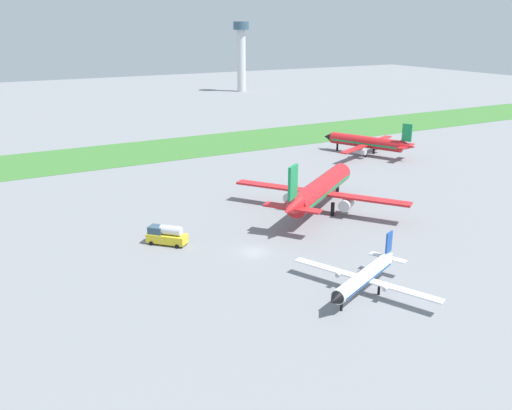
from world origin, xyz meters
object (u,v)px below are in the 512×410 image
Objects in this scene: airplane_foreground_turboprop at (364,277)px; control_tower at (241,51)px; airplane_midfield_jet at (320,189)px; airplane_parked_jet_far at (367,142)px; fuel_truck_near_gate at (166,235)px.

control_tower is (90.39, 209.03, 18.32)m from airplane_foreground_turboprop.
airplane_midfield_jet reaches higher than airplane_parked_jet_far.
fuel_truck_near_gate is at bearing -120.83° from control_tower.
airplane_parked_jet_far is at bearing 4.64° from airplane_midfield_jet.
airplane_midfield_jet reaches higher than fuel_truck_near_gate.
control_tower is (37.68, 146.30, 17.15)m from airplane_parked_jet_far.
control_tower reaches higher than airplane_midfield_jet.
airplane_foreground_turboprop is at bearing 115.87° from airplane_parked_jet_far.
airplane_foreground_turboprop is 33.55m from fuel_truck_near_gate.
fuel_truck_near_gate is 210.76m from control_tower.
control_tower reaches higher than airplane_foreground_turboprop.
control_tower reaches higher than fuel_truck_near_gate.
airplane_foreground_turboprop is 228.47m from control_tower.
control_tower is at bearing -137.53° from airplane_foreground_turboprop.
airplane_parked_jet_far is 0.74× the size of control_tower.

